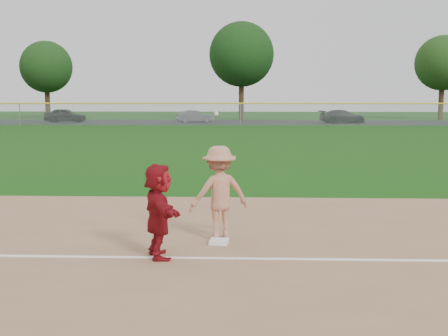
{
  "coord_description": "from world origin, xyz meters",
  "views": [
    {
      "loc": [
        0.44,
        -10.23,
        2.86
      ],
      "look_at": [
        0.0,
        1.5,
        1.3
      ],
      "focal_mm": 45.0,
      "sensor_mm": 36.0,
      "label": 1
    }
  ],
  "objects_px": {
    "car_mid": "(195,116)",
    "first_base": "(219,241)",
    "car_left": "(65,115)",
    "base_runner": "(158,211)",
    "car_right": "(342,116)"
  },
  "relations": [
    {
      "from": "base_runner",
      "to": "car_mid",
      "type": "height_order",
      "value": "base_runner"
    },
    {
      "from": "first_base",
      "to": "car_right",
      "type": "distance_m",
      "value": 45.95
    },
    {
      "from": "car_mid",
      "to": "car_right",
      "type": "distance_m",
      "value": 14.53
    },
    {
      "from": "base_runner",
      "to": "car_right",
      "type": "xyz_separation_m",
      "value": [
        10.97,
        45.79,
        -0.2
      ]
    },
    {
      "from": "first_base",
      "to": "base_runner",
      "type": "height_order",
      "value": "base_runner"
    },
    {
      "from": "car_mid",
      "to": "car_right",
      "type": "xyz_separation_m",
      "value": [
        14.5,
        -0.88,
        0.04
      ]
    },
    {
      "from": "base_runner",
      "to": "car_mid",
      "type": "distance_m",
      "value": 46.81
    },
    {
      "from": "base_runner",
      "to": "car_left",
      "type": "bearing_deg",
      "value": 1.1
    },
    {
      "from": "car_mid",
      "to": "first_base",
      "type": "bearing_deg",
      "value": 168.81
    },
    {
      "from": "car_left",
      "to": "base_runner",
      "type": "bearing_deg",
      "value": -161.54
    },
    {
      "from": "first_base",
      "to": "car_right",
      "type": "height_order",
      "value": "car_right"
    },
    {
      "from": "first_base",
      "to": "base_runner",
      "type": "bearing_deg",
      "value": -136.96
    },
    {
      "from": "base_runner",
      "to": "car_right",
      "type": "bearing_deg",
      "value": -32.03
    },
    {
      "from": "car_left",
      "to": "car_mid",
      "type": "distance_m",
      "value": 13.04
    },
    {
      "from": "first_base",
      "to": "car_right",
      "type": "xyz_separation_m",
      "value": [
        9.96,
        44.86,
        0.59
      ]
    }
  ]
}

